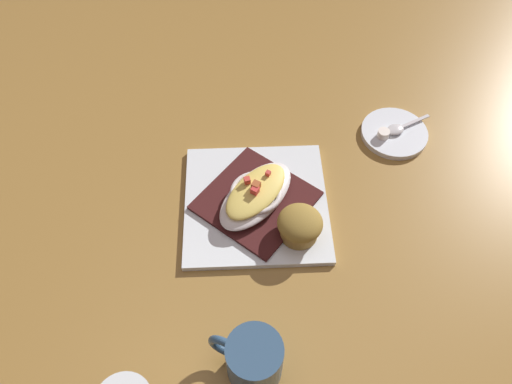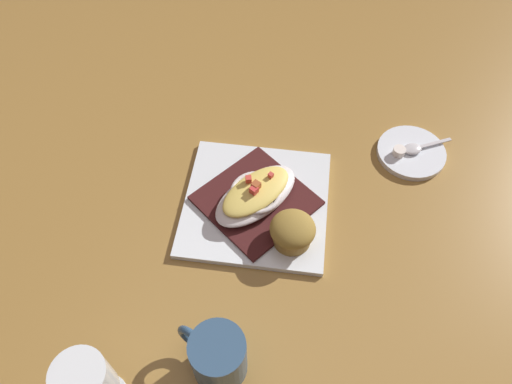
% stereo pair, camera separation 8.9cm
% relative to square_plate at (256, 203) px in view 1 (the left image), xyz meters
% --- Properties ---
extents(ground_plane, '(2.60, 2.60, 0.00)m').
position_rel_square_plate_xyz_m(ground_plane, '(0.00, 0.00, -0.01)').
color(ground_plane, olive).
extents(square_plate, '(0.31, 0.31, 0.01)m').
position_rel_square_plate_xyz_m(square_plate, '(0.00, 0.00, 0.00)').
color(square_plate, white).
rests_on(square_plate, ground_plane).
extents(folded_napkin, '(0.24, 0.24, 0.01)m').
position_rel_square_plate_xyz_m(folded_napkin, '(0.00, 0.00, 0.01)').
color(folded_napkin, '#3F1818').
rests_on(folded_napkin, square_plate).
extents(gratin_dish, '(0.16, 0.20, 0.05)m').
position_rel_square_plate_xyz_m(gratin_dish, '(0.00, -0.00, 0.03)').
color(gratin_dish, silver).
rests_on(gratin_dish, folded_napkin).
extents(muffin, '(0.08, 0.08, 0.06)m').
position_rel_square_plate_xyz_m(muffin, '(-0.09, 0.05, 0.03)').
color(muffin, olive).
rests_on(muffin, square_plate).
extents(coffee_mug, '(0.11, 0.08, 0.09)m').
position_rel_square_plate_xyz_m(coffee_mug, '(-0.05, 0.30, 0.04)').
color(coffee_mug, '#2D4C6C').
rests_on(coffee_mug, ground_plane).
extents(creamer_saucer, '(0.14, 0.14, 0.01)m').
position_rel_square_plate_xyz_m(creamer_saucer, '(-0.25, -0.22, 0.00)').
color(creamer_saucer, white).
rests_on(creamer_saucer, ground_plane).
extents(spoon, '(0.09, 0.08, 0.01)m').
position_rel_square_plate_xyz_m(spoon, '(-0.25, -0.22, 0.01)').
color(spoon, silver).
rests_on(spoon, creamer_saucer).
extents(creamer_cup_0, '(0.02, 0.02, 0.02)m').
position_rel_square_plate_xyz_m(creamer_cup_0, '(-0.22, -0.20, 0.01)').
color(creamer_cup_0, white).
rests_on(creamer_cup_0, creamer_saucer).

